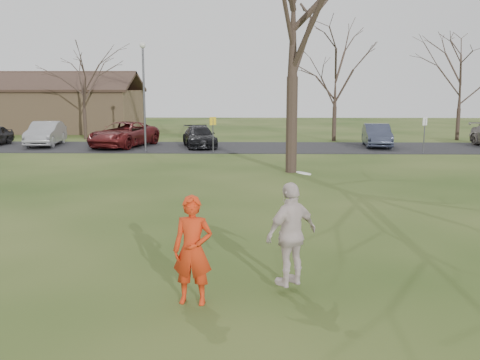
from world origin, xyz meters
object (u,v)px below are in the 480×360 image
catching_play (291,234)px  big_tree (293,10)px  player_defender (193,250)px  car_2 (124,134)px  car_3 (199,137)px  lamp_post (144,83)px  car_5 (377,135)px  building (20,109)px  car_1 (46,134)px

catching_play → big_tree: 15.66m
player_defender → car_2: (-7.16, 25.07, -0.13)m
car_3 → big_tree: (5.08, -9.98, 6.31)m
car_2 → big_tree: (9.87, -10.02, 6.18)m
car_2 → lamp_post: lamp_post is taller
car_2 → big_tree: big_tree is taller
car_2 → big_tree: bearing=-29.2°
player_defender → car_5: (8.82, 25.49, -0.20)m
lamp_post → car_2: bearing=126.6°
car_2 → building: building is taller
player_defender → car_3: bearing=102.8°
car_2 → car_5: size_ratio=1.30×
car_1 → big_tree: bearing=-41.3°
catching_play → player_defender: bearing=-161.4°
car_1 → car_2: car_2 is taller
player_defender → car_1: player_defender is taller
car_5 → big_tree: bearing=-114.7°
car_5 → lamp_post: size_ratio=0.69×
car_5 → catching_play: 25.89m
player_defender → car_5: size_ratio=0.44×
lamp_post → big_tree: size_ratio=0.45×
car_1 → car_5: bearing=-6.5°
car_1 → catching_play: (14.07, -25.04, 0.28)m
car_2 → car_3: car_2 is taller
car_3 → big_tree: bearing=-75.9°
car_5 → catching_play: (-7.08, -24.90, 0.34)m
building → big_tree: big_tree is taller
car_5 → car_2: bearing=-172.9°
car_5 → catching_play: size_ratio=2.04×
catching_play → big_tree: big_tree is taller
car_3 → car_2: bearing=166.6°
car_1 → lamp_post: size_ratio=0.75×
car_1 → car_2: (5.17, -0.55, 0.01)m
car_1 → catching_play: catching_play is taller
lamp_post → player_defender: bearing=-76.8°
building → catching_play: bearing=-60.7°
catching_play → big_tree: bearing=86.1°
car_2 → car_1: bearing=-169.9°
car_5 → lamp_post: 14.76m
car_3 → car_5: bearing=-10.5°
car_1 → building: (-6.95, 12.43, 1.12)m
car_3 → big_tree: 12.85m
car_2 → lamp_post: (1.87, -2.52, 3.15)m
building → lamp_post: 20.99m
car_2 → catching_play: size_ratio=2.64×
car_5 → catching_play: bearing=-100.3°
lamp_post → big_tree: big_tree is taller
car_3 → catching_play: catching_play is taller
player_defender → big_tree: big_tree is taller
lamp_post → big_tree: bearing=-43.2°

